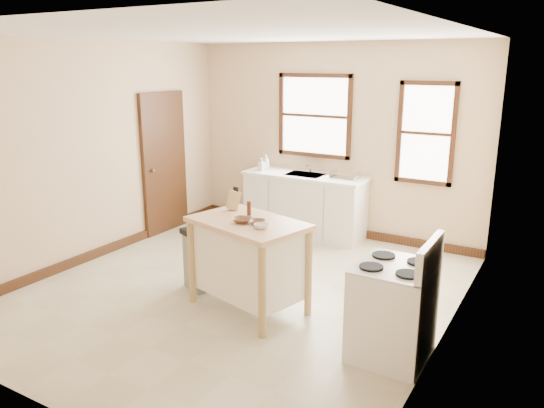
{
  "coord_description": "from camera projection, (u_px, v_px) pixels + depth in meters",
  "views": [
    {
      "loc": [
        3.16,
        -4.63,
        2.53
      ],
      "look_at": [
        0.2,
        0.4,
        0.95
      ],
      "focal_mm": 35.0,
      "sensor_mm": 36.0,
      "label": 1
    }
  ],
  "objects": [
    {
      "name": "floor",
      "position": [
        239.0,
        290.0,
        6.05
      ],
      "size": [
        5.0,
        5.0,
        0.0
      ],
      "primitive_type": "plane",
      "color": "beige",
      "rests_on": "ground"
    },
    {
      "name": "ceiling",
      "position": [
        235.0,
        33.0,
        5.32
      ],
      "size": [
        5.0,
        5.0,
        0.0
      ],
      "primitive_type": "plane",
      "rotation": [
        3.14,
        0.0,
        0.0
      ],
      "color": "white",
      "rests_on": "ground"
    },
    {
      "name": "wall_back",
      "position": [
        333.0,
        141.0,
        7.77
      ],
      "size": [
        4.5,
        0.04,
        2.8
      ],
      "primitive_type": "cube",
      "color": "#D8B68E",
      "rests_on": "ground"
    },
    {
      "name": "wall_left",
      "position": [
        92.0,
        152.0,
        6.79
      ],
      "size": [
        0.04,
        5.0,
        2.8
      ],
      "primitive_type": "cube",
      "color": "#D8B68E",
      "rests_on": "ground"
    },
    {
      "name": "wall_right",
      "position": [
        453.0,
        196.0,
        4.59
      ],
      "size": [
        0.04,
        5.0,
        2.8
      ],
      "primitive_type": "cube",
      "color": "#D8B68E",
      "rests_on": "ground"
    },
    {
      "name": "window_main",
      "position": [
        315.0,
        116.0,
        7.81
      ],
      "size": [
        1.17,
        0.06,
        1.22
      ],
      "primitive_type": null,
      "color": "#32160D",
      "rests_on": "wall_back"
    },
    {
      "name": "window_side",
      "position": [
        426.0,
        133.0,
        7.04
      ],
      "size": [
        0.77,
        0.06,
        1.37
      ],
      "primitive_type": null,
      "color": "#32160D",
      "rests_on": "wall_back"
    },
    {
      "name": "door_left",
      "position": [
        164.0,
        163.0,
        7.94
      ],
      "size": [
        0.06,
        0.9,
        2.1
      ],
      "primitive_type": "cube",
      "color": "#32160D",
      "rests_on": "ground"
    },
    {
      "name": "baseboard_back",
      "position": [
        330.0,
        228.0,
        8.09
      ],
      "size": [
        4.5,
        0.04,
        0.12
      ],
      "primitive_type": "cube",
      "color": "#32160D",
      "rests_on": "ground"
    },
    {
      "name": "baseboard_left",
      "position": [
        102.0,
        251.0,
        7.13
      ],
      "size": [
        0.04,
        5.0,
        0.12
      ],
      "primitive_type": "cube",
      "color": "#32160D",
      "rests_on": "ground"
    },
    {
      "name": "sink_counter",
      "position": [
        304.0,
        204.0,
        7.91
      ],
      "size": [
        1.86,
        0.62,
        0.92
      ],
      "primitive_type": null,
      "color": "white",
      "rests_on": "ground"
    },
    {
      "name": "faucet",
      "position": [
        311.0,
        165.0,
        7.91
      ],
      "size": [
        0.03,
        0.03,
        0.22
      ],
      "primitive_type": "cylinder",
      "color": "silver",
      "rests_on": "sink_counter"
    },
    {
      "name": "soap_bottle_a",
      "position": [
        266.0,
        162.0,
        8.07
      ],
      "size": [
        0.11,
        0.11,
        0.23
      ],
      "primitive_type": "imported",
      "rotation": [
        0.0,
        0.0,
        0.29
      ],
      "color": "#B2B2B2",
      "rests_on": "sink_counter"
    },
    {
      "name": "soap_bottle_b",
      "position": [
        262.0,
        164.0,
        8.02
      ],
      "size": [
        0.11,
        0.11,
        0.19
      ],
      "primitive_type": "imported",
      "rotation": [
        0.0,
        0.0,
        -0.24
      ],
      "color": "#B2B2B2",
      "rests_on": "sink_counter"
    },
    {
      "name": "dish_rack",
      "position": [
        345.0,
        175.0,
        7.5
      ],
      "size": [
        0.46,
        0.39,
        0.1
      ],
      "primitive_type": null,
      "rotation": [
        0.0,
        0.0,
        0.27
      ],
      "color": "silver",
      "rests_on": "sink_counter"
    },
    {
      "name": "kitchen_island",
      "position": [
        249.0,
        265.0,
        5.5
      ],
      "size": [
        1.33,
        1.02,
        0.97
      ],
      "primitive_type": null,
      "rotation": [
        0.0,
        0.0,
        -0.25
      ],
      "color": "#F8C791",
      "rests_on": "ground"
    },
    {
      "name": "knife_block",
      "position": [
        233.0,
        201.0,
        5.74
      ],
      "size": [
        0.14,
        0.14,
        0.2
      ],
      "primitive_type": null,
      "rotation": [
        0.0,
        0.0,
        -0.55
      ],
      "color": "#DEAC74",
      "rests_on": "kitchen_island"
    },
    {
      "name": "pepper_grinder",
      "position": [
        249.0,
        208.0,
        5.54
      ],
      "size": [
        0.04,
        0.04,
        0.15
      ],
      "primitive_type": "cylinder",
      "rotation": [
        0.0,
        0.0,
        -0.02
      ],
      "color": "#401F11",
      "rests_on": "kitchen_island"
    },
    {
      "name": "bowl_a",
      "position": [
        242.0,
        220.0,
        5.31
      ],
      "size": [
        0.21,
        0.21,
        0.05
      ],
      "primitive_type": "imported",
      "rotation": [
        0.0,
        0.0,
        0.13
      ],
      "color": "brown",
      "rests_on": "kitchen_island"
    },
    {
      "name": "bowl_b",
      "position": [
        258.0,
        222.0,
        5.26
      ],
      "size": [
        0.2,
        0.2,
        0.04
      ],
      "primitive_type": "imported",
      "rotation": [
        0.0,
        0.0,
        0.37
      ],
      "color": "brown",
      "rests_on": "kitchen_island"
    },
    {
      "name": "bowl_c",
      "position": [
        261.0,
        226.0,
        5.12
      ],
      "size": [
        0.19,
        0.19,
        0.05
      ],
      "primitive_type": "imported",
      "rotation": [
        0.0,
        0.0,
        -0.37
      ],
      "color": "white",
      "rests_on": "kitchen_island"
    },
    {
      "name": "trash_bin",
      "position": [
        200.0,
        259.0,
        6.03
      ],
      "size": [
        0.45,
        0.42,
        0.7
      ],
      "primitive_type": null,
      "rotation": [
        0.0,
        0.0,
        -0.4
      ],
      "color": "gray",
      "rests_on": "ground"
    },
    {
      "name": "gas_stove",
      "position": [
        393.0,
        297.0,
        4.58
      ],
      "size": [
        0.69,
        0.69,
        1.12
      ],
      "primitive_type": null,
      "color": "white",
      "rests_on": "ground"
    }
  ]
}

